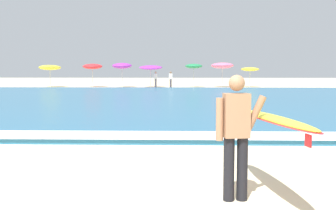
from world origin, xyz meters
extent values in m
plane|color=beige|center=(0.00, 0.00, 0.00)|extent=(160.00, 160.00, 0.00)
cube|color=teal|center=(0.00, 18.48, 0.07)|extent=(120.00, 28.00, 0.14)
cube|color=white|center=(0.00, 5.08, 0.15)|extent=(120.00, 1.32, 0.01)
cylinder|color=black|center=(1.03, 0.40, 0.44)|extent=(0.15, 0.15, 0.88)
cylinder|color=black|center=(1.21, 0.43, 0.44)|extent=(0.15, 0.15, 0.88)
cube|color=#9E7051|center=(1.12, 0.41, 1.18)|extent=(0.37, 0.26, 0.60)
sphere|color=#9E7051|center=(1.12, 0.41, 1.62)|extent=(0.22, 0.22, 0.22)
cylinder|color=#9E7051|center=(0.89, 0.38, 1.13)|extent=(0.10, 0.10, 0.58)
cylinder|color=#9E7051|center=(1.39, 0.47, 1.20)|extent=(0.32, 0.14, 0.51)
ellipsoid|color=yellow|center=(1.63, 0.48, 1.13)|extent=(0.66, 2.73, 0.13)
ellipsoid|color=red|center=(1.63, 0.48, 1.11)|extent=(0.70, 2.84, 0.09)
cube|color=red|center=(1.78, -0.59, 1.01)|extent=(0.04, 0.14, 0.14)
cylinder|color=beige|center=(-12.74, 35.81, 0.95)|extent=(0.05, 0.05, 1.90)
ellipsoid|color=yellow|center=(-12.74, 35.81, 1.97)|extent=(2.18, 2.20, 0.58)
cylinder|color=beige|center=(-8.53, 36.33, 1.00)|extent=(0.05, 0.05, 2.01)
ellipsoid|color=red|center=(-8.53, 36.33, 2.09)|extent=(1.99, 2.02, 0.62)
cylinder|color=beige|center=(-5.39, 35.44, 1.03)|extent=(0.05, 0.05, 2.06)
ellipsoid|color=purple|center=(-5.39, 35.44, 2.14)|extent=(1.94, 1.96, 0.64)
cylinder|color=beige|center=(-2.54, 35.41, 0.96)|extent=(0.05, 0.05, 1.91)
ellipsoid|color=purple|center=(-2.54, 35.41, 1.97)|extent=(2.29, 2.32, 0.61)
cylinder|color=beige|center=(1.73, 35.67, 1.02)|extent=(0.05, 0.05, 2.04)
ellipsoid|color=#23844C|center=(1.73, 35.67, 2.11)|extent=(1.70, 1.71, 0.50)
cylinder|color=beige|center=(4.61, 36.21, 1.04)|extent=(0.05, 0.05, 2.08)
ellipsoid|color=pink|center=(4.61, 36.21, 2.17)|extent=(2.26, 2.27, 0.63)
cylinder|color=beige|center=(7.38, 36.20, 0.87)|extent=(0.05, 0.05, 1.75)
ellipsoid|color=yellow|center=(7.38, 36.20, 1.80)|extent=(1.81, 1.82, 0.42)
cylinder|color=#383842|center=(-2.03, 35.05, 0.42)|extent=(0.20, 0.20, 0.84)
cube|color=white|center=(-2.03, 35.05, 1.11)|extent=(0.32, 0.20, 0.54)
sphere|color=tan|center=(-2.03, 35.05, 1.48)|extent=(0.20, 0.20, 0.20)
cylinder|color=#383842|center=(-0.55, 34.78, 0.42)|extent=(0.20, 0.20, 0.84)
cube|color=white|center=(-0.55, 34.78, 1.11)|extent=(0.32, 0.20, 0.54)
sphere|color=brown|center=(-0.55, 34.78, 1.48)|extent=(0.20, 0.20, 0.20)
camera|label=1|loc=(0.35, -5.12, 1.80)|focal=43.75mm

